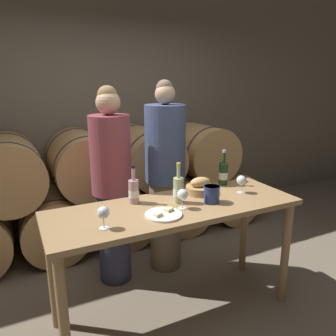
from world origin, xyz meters
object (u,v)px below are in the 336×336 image
Objects in this scene: person_right at (165,178)px; wine_glass_far_left at (103,213)px; wine_bottle_red at (223,173)px; bread_basket at (200,187)px; tasting_table at (176,221)px; person_left at (112,187)px; blue_crock at (212,193)px; cheese_plate at (163,214)px; wine_glass_center at (241,181)px; wine_bottle_rose at (134,191)px; wine_bottle_white at (178,190)px; wine_glass_left at (183,195)px.

person_right reaches higher than wine_glass_far_left.
wine_bottle_red reaches higher than bread_basket.
wine_bottle_red is at bearing 18.91° from wine_glass_far_left.
person_left is (-0.28, 0.66, 0.11)m from tasting_table.
wine_glass_far_left is at bearing -174.21° from blue_crock.
wine_glass_center reaches higher than cheese_plate.
wine_bottle_red is 0.32m from bread_basket.
wine_bottle_rose is (0.03, -0.47, 0.11)m from person_left.
bread_basket is (0.25, 0.10, -0.05)m from wine_bottle_white.
person_left is at bearing 93.30° from wine_bottle_rose.
wine_bottle_white reaches higher than wine_bottle_rose.
bread_basket is (0.58, -0.51, 0.07)m from person_left.
wine_bottle_white is (0.32, -0.61, 0.11)m from person_left.
tasting_table is at bearing -66.91° from person_left.
cheese_plate is 1.75× the size of wine_glass_center.
wine_glass_left is at bearing -106.34° from person_right.
wine_glass_far_left is at bearing -134.97° from person_right.
wine_glass_center is at bearing -88.50° from wine_bottle_red.
blue_crock is at bearing -135.95° from wine_bottle_red.
wine_bottle_red is 1.22× the size of cheese_plate.
blue_crock is at bearing 8.95° from cheese_plate.
person_right is (0.51, -0.00, 0.01)m from person_left.
wine_glass_left is (0.17, 0.05, 0.09)m from cheese_plate.
wine_glass_left is at bearing 17.34° from cheese_plate.
blue_crock reaches higher than tasting_table.
tasting_table is at bearing -109.35° from person_right.
person_right is at bearing 131.94° from wine_bottle_red.
person_right reaches higher than bread_basket.
wine_bottle_rose reaches higher than blue_crock.
wine_glass_center is (0.76, 0.14, 0.09)m from cheese_plate.
wine_bottle_rose is (-0.48, -0.47, 0.09)m from person_right.
tasting_table is 0.38m from wine_bottle_rose.
person_left is at bearing 143.93° from wine_glass_center.
wine_bottle_red is 2.44× the size of blue_crock.
wine_bottle_rose is 0.87m from wine_glass_center.
bread_basket is at bearing 18.60° from wine_glass_far_left.
cheese_plate is 0.77m from wine_glass_center.
bread_basket is at bearing 22.32° from wine_bottle_white.
wine_glass_left is at bearing -150.50° from wine_bottle_red.
person_right is 5.84× the size of wine_bottle_red.
person_right is 7.79× the size of bread_basket.
cheese_plate is at bearing -169.31° from wine_glass_center.
cheese_plate is at bearing -162.66° from wine_glass_left.
wine_glass_center is at bearing -10.97° from wine_bottle_rose.
bread_basket is (0.55, -0.03, -0.04)m from wine_bottle_rose.
wine_bottle_rose is at bearing 176.43° from bread_basket.
tasting_table is 6.42× the size of wine_bottle_rose.
cheese_plate is at bearing -148.93° from bread_basket.
wine_bottle_red reaches higher than cheese_plate.
wine_glass_center is (0.33, 0.08, 0.03)m from blue_crock.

